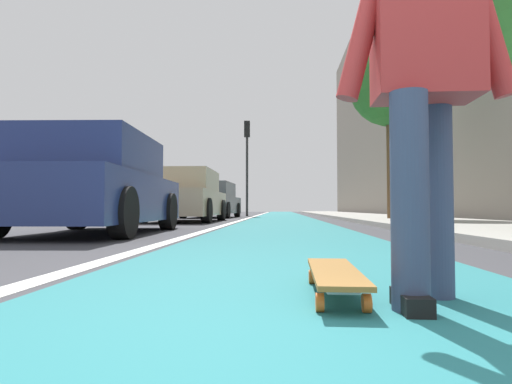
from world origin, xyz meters
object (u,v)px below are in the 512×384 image
Objects in this scene: parked_car_far at (212,201)px; traffic_light at (247,151)px; skater_person at (424,71)px; parked_car_mid at (186,197)px; skateboard at (335,274)px; parked_car_near at (95,186)px; street_tree_mid at (391,86)px.

traffic_light is (3.37, -1.23, 2.55)m from parked_car_far.
traffic_light reaches higher than skater_person.
traffic_light is at bearing -6.71° from parked_car_mid.
parked_car_far is 0.97× the size of traffic_light.
skateboard is at bearing -164.20° from parked_car_mid.
traffic_light is (15.15, -1.15, 2.55)m from parked_car_near.
street_tree_mid is at bearing -13.60° from skater_person.
parked_car_far is (16.47, 3.48, -0.23)m from skater_person.
skateboard is 16.63m from parked_car_far.
parked_car_near is at bearing 135.00° from street_tree_mid.
traffic_light reaches higher than parked_car_near.
parked_car_far is at bearing 46.33° from street_tree_mid.
parked_car_mid is at bearing 17.30° from skater_person.
traffic_light is at bearing 5.53° from skateboard.
street_tree_mid is (10.53, -2.93, 3.77)m from skateboard.
skater_person is 11.37m from street_tree_mid.
parked_car_mid is at bearing -0.74° from parked_car_near.
parked_car_near is 11.78m from parked_car_far.
skater_person is at bearing 166.40° from street_tree_mid.
street_tree_mid is (-5.79, -6.06, 3.15)m from parked_car_far.
street_tree_mid reaches higher than skateboard.
parked_car_mid reaches higher than parked_car_far.
parked_car_far reaches higher than skateboard.
skater_person reaches higher than parked_car_far.
traffic_light is at bearing -20.05° from parked_car_far.
parked_car_near is 6.00m from parked_car_mid.
skater_person is at bearing -144.03° from parked_car_near.
traffic_light reaches higher than skateboard.
parked_car_near is 0.80× the size of street_tree_mid.
parked_car_mid is 0.94× the size of parked_car_far.
skater_person is 11.19m from parked_car_mid.
skateboard is 0.51× the size of skater_person.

